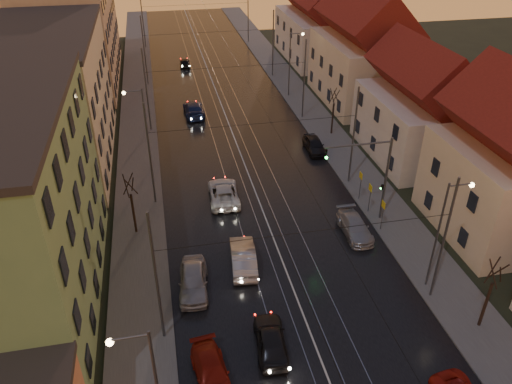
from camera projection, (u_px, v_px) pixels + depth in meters
road at (227, 120)px, 56.96m from camera, size 16.00×120.00×0.04m
sidewalk_left at (138, 127)px, 55.22m from camera, size 4.00×120.00×0.15m
sidewalk_right at (311, 113)px, 58.65m from camera, size 4.00×120.00×0.15m
tram_rail_0 at (208, 121)px, 56.56m from camera, size 0.06×120.00×0.03m
tram_rail_1 at (221, 120)px, 56.81m from camera, size 0.06×120.00×0.03m
tram_rail_2 at (234, 119)px, 57.07m from camera, size 0.06×120.00×0.03m
tram_rail_3 at (246, 118)px, 57.32m from camera, size 0.06×120.00×0.03m
apartment_left_2 at (47, 101)px, 45.82m from camera, size 10.00×20.00×12.00m
apartment_left_3 at (73, 28)px, 65.29m from camera, size 10.00×24.00×14.00m
house_right_1 at (509, 167)px, 36.19m from camera, size 8.67×10.20×10.80m
house_right_2 at (422, 110)px, 47.45m from camera, size 9.18×12.24×9.20m
house_right_3 at (363, 54)px, 59.34m from camera, size 9.18×14.28×11.50m
house_right_4 at (317, 25)px, 74.74m from camera, size 9.18×16.32×10.00m
catenary_pole_l_1 at (157, 280)px, 27.30m from camera, size 0.16×0.16×9.00m
catenary_pole_r_1 at (443, 241)px, 30.25m from camera, size 0.16×0.16×9.00m
catenary_pole_l_2 at (150, 156)px, 39.80m from camera, size 0.16×0.16×9.00m
catenary_pole_r_2 at (353, 137)px, 42.75m from camera, size 0.16×0.16×9.00m
catenary_pole_l_3 at (146, 91)px, 52.30m from camera, size 0.16×0.16×9.00m
catenary_pole_r_3 at (304, 80)px, 55.25m from camera, size 0.16×0.16×9.00m
catenary_pole_l_4 at (144, 51)px, 64.80m from camera, size 0.16×0.16×9.00m
catenary_pole_r_4 at (273, 44)px, 67.75m from camera, size 0.16×0.16×9.00m
catenary_pole_l_5 at (143, 20)px, 79.80m from camera, size 0.16×0.16×9.00m
catenary_pole_r_5 at (248, 15)px, 82.75m from camera, size 0.16×0.16×9.00m
street_lamp_0 at (149, 384)px, 21.17m from camera, size 1.75×0.32×8.00m
street_lamp_1 at (444, 226)px, 30.96m from camera, size 1.75×0.32×8.00m
street_lamp_2 at (142, 122)px, 44.51m from camera, size 1.75×0.32×8.00m
street_lamp_3 at (292, 58)px, 60.97m from camera, size 1.75×0.32×8.00m
traffic_light_mast at (375, 170)px, 37.59m from camera, size 5.30×0.32×7.20m
bare_tree_0 at (133, 206)px, 37.25m from camera, size 1.09×1.09×5.11m
bare_tree_1 at (488, 296)px, 29.08m from camera, size 1.09×1.09×5.11m
bare_tree_2 at (333, 113)px, 52.45m from camera, size 1.09×1.09×5.11m
driving_car_0 at (271, 340)px, 28.55m from camera, size 2.13×4.44×1.46m
driving_car_1 at (243, 257)px, 34.81m from camera, size 2.15×4.96×1.59m
driving_car_2 at (224, 193)px, 42.21m from camera, size 2.65×5.32×1.45m
driving_car_3 at (194, 109)px, 57.79m from camera, size 2.30×5.36×1.54m
driving_car_4 at (185, 63)px, 73.34m from camera, size 1.69×3.72×1.24m
parked_left_2 at (212, 372)px, 26.78m from camera, size 2.24×4.48×1.25m
parked_left_3 at (193, 280)px, 32.76m from camera, size 2.30×4.80×1.58m
parked_right_1 at (355, 227)px, 38.11m from camera, size 1.88×4.55×1.32m
parked_right_2 at (314, 145)px, 49.98m from camera, size 1.81×4.25×1.43m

